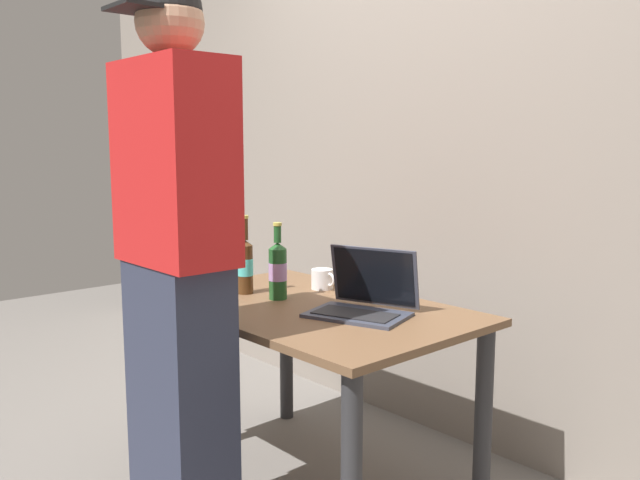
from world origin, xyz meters
TOP-DOWN VIEW (x-y plane):
  - desk at (0.00, 0.00)m, footprint 1.21×0.77m
  - laptop at (0.22, 0.06)m, footprint 0.40×0.36m
  - beer_bottle_brown at (-0.32, -0.06)m, footprint 0.06×0.06m
  - beer_bottle_green at (-0.16, -0.03)m, footprint 0.07×0.07m
  - person_figure at (0.02, -0.56)m, footprint 0.41×0.28m
  - coffee_mug at (-0.18, 0.22)m, footprint 0.12×0.09m
  - back_wall at (0.00, 0.79)m, footprint 6.00×0.10m

SIDE VIEW (x-z plane):
  - desk at x=0.00m, z-range 0.24..0.94m
  - coffee_mug at x=-0.18m, z-range 0.70..0.79m
  - laptop at x=0.22m, z-range 0.64..0.87m
  - beer_bottle_green at x=-0.16m, z-range 0.67..0.97m
  - beer_bottle_brown at x=-0.32m, z-range 0.66..0.98m
  - person_figure at x=0.02m, z-range 0.02..1.80m
  - back_wall at x=0.00m, z-range 0.00..2.60m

